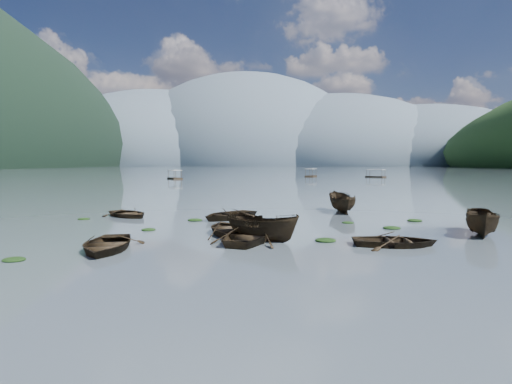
{
  "coord_description": "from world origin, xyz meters",
  "views": [
    {
      "loc": [
        1.29,
        -17.46,
        4.08
      ],
      "look_at": [
        0.0,
        12.0,
        2.0
      ],
      "focal_mm": 28.0,
      "sensor_mm": 36.0,
      "label": 1
    }
  ],
  "objects_px": {
    "rowboat_0": "(107,250)",
    "pontoon_centre": "(311,177)",
    "pontoon_left": "(175,179)",
    "rowboat_3": "(230,234)"
  },
  "relations": [
    {
      "from": "rowboat_0",
      "to": "pontoon_centre",
      "type": "height_order",
      "value": "pontoon_centre"
    },
    {
      "from": "rowboat_0",
      "to": "pontoon_left",
      "type": "height_order",
      "value": "pontoon_left"
    },
    {
      "from": "rowboat_3",
      "to": "rowboat_0",
      "type": "bearing_deg",
      "value": 20.75
    },
    {
      "from": "rowboat_3",
      "to": "pontoon_centre",
      "type": "height_order",
      "value": "pontoon_centre"
    },
    {
      "from": "rowboat_0",
      "to": "rowboat_3",
      "type": "height_order",
      "value": "rowboat_3"
    },
    {
      "from": "rowboat_0",
      "to": "rowboat_3",
      "type": "relative_size",
      "value": 0.97
    },
    {
      "from": "pontoon_centre",
      "to": "rowboat_3",
      "type": "bearing_deg",
      "value": -79.16
    },
    {
      "from": "pontoon_left",
      "to": "rowboat_3",
      "type": "bearing_deg",
      "value": -104.77
    },
    {
      "from": "pontoon_centre",
      "to": "pontoon_left",
      "type": "bearing_deg",
      "value": -131.52
    },
    {
      "from": "pontoon_left",
      "to": "pontoon_centre",
      "type": "xyz_separation_m",
      "value": [
        38.58,
        22.09,
        0.0
      ]
    }
  ]
}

